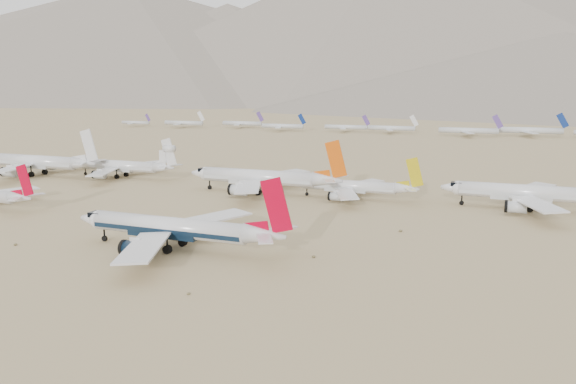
# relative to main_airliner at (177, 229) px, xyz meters

# --- Properties ---
(ground) EXTENTS (7000.00, 7000.00, 0.00)m
(ground) POSITION_rel_main_airliner_xyz_m (6.28, 4.27, -5.06)
(ground) COLOR #917B54
(ground) RESTS_ON ground
(main_airliner) EXTENTS (52.18, 50.96, 18.41)m
(main_airliner) POSITION_rel_main_airliner_xyz_m (0.00, 0.00, 0.00)
(main_airliner) COLOR silver
(main_airliner) RESTS_ON ground
(row2_navy_widebody) EXTENTS (51.95, 50.80, 18.48)m
(row2_navy_widebody) POSITION_rel_main_airliner_xyz_m (76.76, 75.67, 0.10)
(row2_navy_widebody) COLOR silver
(row2_navy_widebody) RESTS_ON ground
(row2_gold_tail) EXTENTS (42.03, 41.10, 14.96)m
(row2_gold_tail) POSITION_rel_main_airliner_xyz_m (22.06, 72.59, -0.88)
(row2_gold_tail) COLOR silver
(row2_gold_tail) RESTS_ON ground
(row2_orange_tail) EXTENTS (55.34, 54.14, 19.74)m
(row2_orange_tail) POSITION_rel_main_airliner_xyz_m (-9.69, 70.91, 0.48)
(row2_orange_tail) COLOR silver
(row2_orange_tail) RESTS_ON ground
(row2_white_trijet) EXTENTS (48.48, 47.38, 17.18)m
(row2_white_trijet) POSITION_rel_main_airliner_xyz_m (-77.31, 81.43, -0.09)
(row2_white_trijet) COLOR silver
(row2_white_trijet) RESTS_ON ground
(row2_white_twin) EXTENTS (57.39, 56.15, 20.51)m
(row2_white_twin) POSITION_rel_main_airliner_xyz_m (-113.87, 73.04, 0.71)
(row2_white_twin) COLOR silver
(row2_white_twin) RESTS_ON ground
(distant_storage_row) EXTENTS (563.39, 60.30, 16.11)m
(distant_storage_row) POSITION_rel_main_airliner_xyz_m (35.21, 347.29, -0.60)
(distant_storage_row) COLOR silver
(distant_storage_row) RESTS_ON ground
(mountain_range) EXTENTS (7354.00, 3024.00, 470.00)m
(mountain_range) POSITION_rel_main_airliner_xyz_m (76.46, 1652.28, 185.25)
(mountain_range) COLOR slate
(mountain_range) RESTS_ON ground
(desert_scrub) EXTENTS (219.83, 121.67, 0.63)m
(desert_scrub) POSITION_rel_main_airliner_xyz_m (-20.63, -19.79, -4.78)
(desert_scrub) COLOR brown
(desert_scrub) RESTS_ON ground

